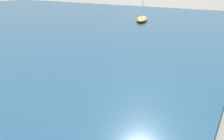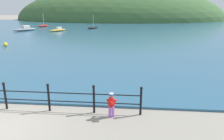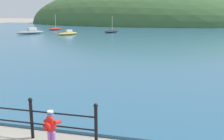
{
  "view_description": "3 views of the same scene",
  "coord_description": "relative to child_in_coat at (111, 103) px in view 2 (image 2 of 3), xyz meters",
  "views": [
    {
      "loc": [
        -4.5,
        1.72,
        4.62
      ],
      "look_at": [
        2.99,
        6.48,
        1.11
      ],
      "focal_mm": 35.0,
      "sensor_mm": 36.0,
      "label": 1
    },
    {
      "loc": [
        4.66,
        -6.57,
        4.23
      ],
      "look_at": [
        3.72,
        3.53,
        1.26
      ],
      "focal_mm": 35.0,
      "sensor_mm": 36.0,
      "label": 2
    },
    {
      "loc": [
        7.01,
        -4.62,
        3.57
      ],
      "look_at": [
        4.62,
        5.07,
        1.28
      ],
      "focal_mm": 42.0,
      "sensor_mm": 36.0,
      "label": 3
    }
  ],
  "objects": [
    {
      "name": "ground_plane",
      "position": [
        -3.91,
        -1.19,
        -0.61
      ],
      "size": [
        200.0,
        200.0,
        0.0
      ],
      "primitive_type": "plane",
      "color": "gray"
    },
    {
      "name": "boat_nearest_quay",
      "position": [
        -18.0,
        37.39,
        -0.29
      ],
      "size": [
        1.92,
        3.14,
        2.78
      ],
      "color": "maroon",
      "rests_on": "water"
    },
    {
      "name": "boat_far_right",
      "position": [
        -18.12,
        29.39,
        -0.21
      ],
      "size": [
        3.54,
        4.05,
        0.91
      ],
      "color": "gray",
      "rests_on": "water"
    },
    {
      "name": "child_in_coat",
      "position": [
        0.0,
        0.0,
        0.0
      ],
      "size": [
        0.4,
        0.54,
        1.0
      ],
      "color": "#AD66C6",
      "rests_on": "ground"
    },
    {
      "name": "water",
      "position": [
        -3.91,
        30.81,
        -0.56
      ],
      "size": [
        80.0,
        60.0,
        0.1
      ],
      "primitive_type": "cube",
      "color": "#2D5B7A",
      "rests_on": "ground"
    },
    {
      "name": "mooring_buoy",
      "position": [
        -12.75,
        14.17,
        -0.29
      ],
      "size": [
        0.44,
        0.44,
        0.44
      ],
      "primitive_type": "sphere",
      "color": "yellow",
      "rests_on": "water"
    },
    {
      "name": "iron_railing",
      "position": [
        -3.59,
        0.31,
        0.04
      ],
      "size": [
        9.6,
        0.12,
        1.21
      ],
      "color": "black",
      "rests_on": "ground"
    },
    {
      "name": "far_hillside",
      "position": [
        -3.91,
        65.8,
        -0.61
      ],
      "size": [
        66.93,
        36.81,
        20.44
      ],
      "color": "#3D6033",
      "rests_on": "ground"
    },
    {
      "name": "boat_mid_harbor",
      "position": [
        -6.86,
        34.16,
        -0.29
      ],
      "size": [
        2.17,
        2.63,
        2.56
      ],
      "color": "black",
      "rests_on": "water"
    },
    {
      "name": "boat_far_left",
      "position": [
        -12.09,
        29.25,
        -0.28
      ],
      "size": [
        2.48,
        3.12,
        0.71
      ],
      "color": "gold",
      "rests_on": "water"
    }
  ]
}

